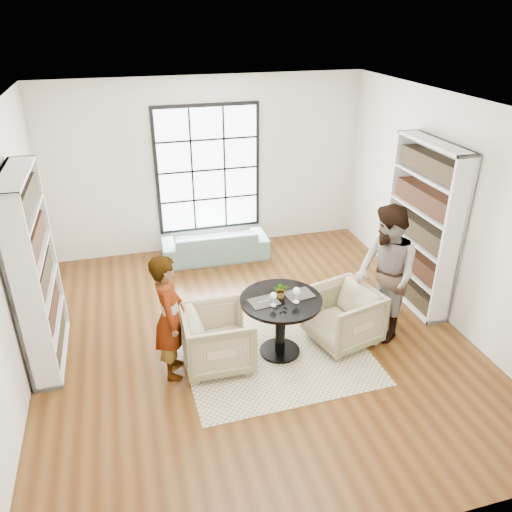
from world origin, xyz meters
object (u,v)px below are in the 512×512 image
object	(u,v)px
pedestal_table	(281,314)
person_right	(386,274)
armchair_right	(343,316)
sofa	(215,244)
wine_glass_left	(273,296)
wine_glass_right	(297,292)
armchair_left	(218,338)
flower_centerpiece	(281,290)
person_left	(170,317)

from	to	relation	value
pedestal_table	person_right	size ratio (longest dim) A/B	0.55
armchair_right	pedestal_table	bearing A→B (deg)	-101.94
pedestal_table	sofa	world-z (taller)	pedestal_table
armchair_right	wine_glass_left	distance (m)	1.15
armchair_right	wine_glass_right	size ratio (longest dim) A/B	4.12
armchair_left	armchair_right	bearing A→B (deg)	-87.28
person_right	sofa	bearing A→B (deg)	-148.61
armchair_left	wine_glass_left	xyz separation A→B (m)	(0.66, -0.11, 0.55)
pedestal_table	armchair_right	world-z (taller)	pedestal_table
flower_centerpiece	wine_glass_right	bearing A→B (deg)	-48.35
person_left	wine_glass_left	world-z (taller)	person_left
armchair_left	person_right	bearing A→B (deg)	-87.62
wine_glass_left	flower_centerpiece	bearing A→B (deg)	46.94
pedestal_table	sofa	size ratio (longest dim) A/B	0.55
sofa	person_left	distance (m)	3.11
pedestal_table	flower_centerpiece	xyz separation A→B (m)	(0.01, 0.04, 0.32)
sofa	person_right	size ratio (longest dim) A/B	0.99
armchair_right	wine_glass_right	world-z (taller)	wine_glass_right
person_right	wine_glass_left	bearing A→B (deg)	-83.72
pedestal_table	person_right	world-z (taller)	person_right
wine_glass_right	armchair_left	bearing A→B (deg)	173.36
armchair_left	flower_centerpiece	distance (m)	0.97
pedestal_table	wine_glass_right	bearing A→B (deg)	-37.22
sofa	pedestal_table	bearing A→B (deg)	96.94
person_left	wine_glass_left	bearing A→B (deg)	-88.28
person_left	wine_glass_right	world-z (taller)	person_left
person_right	wine_glass_right	distance (m)	1.27
flower_centerpiece	wine_glass_left	bearing A→B (deg)	-133.06
armchair_left	armchair_right	xyz separation A→B (m)	(1.66, 0.04, -0.00)
person_right	wine_glass_left	xyz separation A→B (m)	(-1.55, -0.15, 0.01)
armchair_left	armchair_right	size ratio (longest dim) A/B	1.00
sofa	armchair_left	distance (m)	2.92
person_right	flower_centerpiece	xyz separation A→B (m)	(-1.40, 0.01, -0.01)
pedestal_table	armchair_left	distance (m)	0.82
wine_glass_left	person_right	bearing A→B (deg)	5.58
person_right	wine_glass_left	size ratio (longest dim) A/B	10.26
pedestal_table	armchair_left	size ratio (longest dim) A/B	1.21
person_right	wine_glass_right	xyz separation A→B (m)	(-1.26, -0.15, 0.03)
armchair_left	flower_centerpiece	world-z (taller)	flower_centerpiece
wine_glass_right	flower_centerpiece	size ratio (longest dim) A/B	1.00
wine_glass_right	flower_centerpiece	distance (m)	0.22
person_right	pedestal_table	bearing A→B (deg)	-87.87
pedestal_table	wine_glass_left	xyz separation A→B (m)	(-0.14, -0.12, 0.35)
sofa	armchair_right	xyz separation A→B (m)	(1.13, -2.83, 0.11)
armchair_left	wine_glass_right	distance (m)	1.11
person_left	flower_centerpiece	distance (m)	1.37
sofa	person_right	xyz separation A→B (m)	(1.68, -2.83, 0.65)
wine_glass_left	flower_centerpiece	distance (m)	0.22
armchair_right	wine_glass_left	bearing A→B (deg)	-95.66
armchair_left	person_right	distance (m)	2.28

